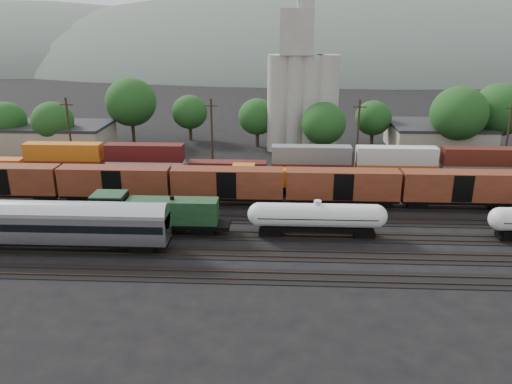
{
  "coord_description": "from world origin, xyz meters",
  "views": [
    {
      "loc": [
        -0.83,
        -58.73,
        24.04
      ],
      "look_at": [
        -3.72,
        2.0,
        3.0
      ],
      "focal_mm": 35.0,
      "sensor_mm": 36.0,
      "label": 1
    }
  ],
  "objects_px": {
    "green_locomotive": "(147,213)",
    "tank_car_a": "(317,217)",
    "passenger_coach": "(58,222)",
    "orange_locomotive": "(271,179)",
    "grain_silo": "(302,92)"
  },
  "relations": [
    {
      "from": "passenger_coach",
      "to": "orange_locomotive",
      "type": "distance_m",
      "value": 30.28
    },
    {
      "from": "green_locomotive",
      "to": "orange_locomotive",
      "type": "bearing_deg",
      "value": 46.36
    },
    {
      "from": "orange_locomotive",
      "to": "tank_car_a",
      "type": "bearing_deg",
      "value": -69.61
    },
    {
      "from": "green_locomotive",
      "to": "tank_car_a",
      "type": "distance_m",
      "value": 19.88
    },
    {
      "from": "green_locomotive",
      "to": "tank_car_a",
      "type": "bearing_deg",
      "value": -0.0
    },
    {
      "from": "green_locomotive",
      "to": "passenger_coach",
      "type": "distance_m",
      "value": 9.81
    },
    {
      "from": "green_locomotive",
      "to": "grain_silo",
      "type": "relative_size",
      "value": 0.61
    },
    {
      "from": "passenger_coach",
      "to": "tank_car_a",
      "type": "bearing_deg",
      "value": 10.02
    },
    {
      "from": "green_locomotive",
      "to": "grain_silo",
      "type": "height_order",
      "value": "grain_silo"
    },
    {
      "from": "green_locomotive",
      "to": "orange_locomotive",
      "type": "relative_size",
      "value": 1.1
    },
    {
      "from": "green_locomotive",
      "to": "passenger_coach",
      "type": "bearing_deg",
      "value": -149.26
    },
    {
      "from": "tank_car_a",
      "to": "green_locomotive",
      "type": "bearing_deg",
      "value": 180.0
    },
    {
      "from": "tank_car_a",
      "to": "orange_locomotive",
      "type": "relative_size",
      "value": 1.0
    },
    {
      "from": "passenger_coach",
      "to": "orange_locomotive",
      "type": "bearing_deg",
      "value": 41.37
    },
    {
      "from": "orange_locomotive",
      "to": "green_locomotive",
      "type": "bearing_deg",
      "value": -133.64
    }
  ]
}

